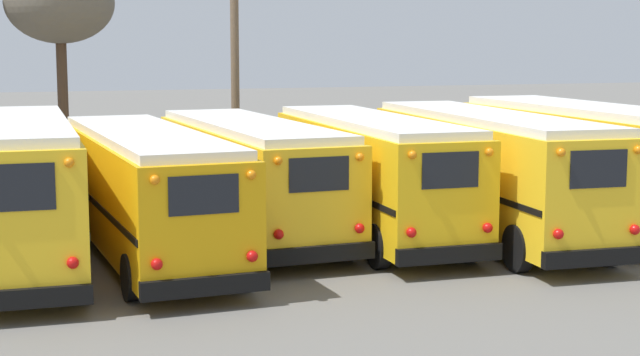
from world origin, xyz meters
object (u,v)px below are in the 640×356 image
at_px(utility_pole, 235,46).
at_px(school_bus_3, 371,172).
at_px(school_bus_0, 16,188).
at_px(school_bus_1, 146,188).
at_px(school_bus_5, 579,161).
at_px(school_bus_4, 487,169).
at_px(bare_tree_0, 60,4).
at_px(school_bus_2, 250,173).

bearing_deg(utility_pole, school_bus_3, -83.00).
bearing_deg(school_bus_3, school_bus_0, -175.17).
height_order(school_bus_3, utility_pole, utility_pole).
distance_m(school_bus_1, school_bus_5, 11.71).
xyz_separation_m(school_bus_0, school_bus_4, (11.71, -0.06, -0.04)).
distance_m(school_bus_5, bare_tree_0, 18.10).
distance_m(school_bus_3, utility_pole, 10.20).
relative_size(school_bus_1, utility_pole, 1.14).
height_order(school_bus_1, school_bus_5, school_bus_5).
bearing_deg(utility_pole, bare_tree_0, 161.17).
height_order(school_bus_0, utility_pole, utility_pole).
height_order(school_bus_0, school_bus_3, school_bus_0).
distance_m(school_bus_3, school_bus_5, 5.89).
bearing_deg(school_bus_0, bare_tree_0, 80.86).
distance_m(school_bus_2, school_bus_5, 8.95).
distance_m(school_bus_1, bare_tree_0, 12.94).
relative_size(school_bus_4, bare_tree_0, 1.42).
xyz_separation_m(school_bus_1, bare_tree_0, (-0.95, 12.04, 4.66)).
xyz_separation_m(school_bus_4, utility_pole, (-4.11, 10.43, 3.11)).
bearing_deg(school_bus_2, utility_pole, 78.41).
distance_m(utility_pole, bare_tree_0, 6.11).
relative_size(school_bus_1, school_bus_4, 0.98).
bearing_deg(school_bus_3, bare_tree_0, 120.53).
relative_size(school_bus_0, bare_tree_0, 1.28).
xyz_separation_m(school_bus_3, utility_pole, (-1.18, 9.63, 3.17)).
bearing_deg(school_bus_4, school_bus_3, 164.64).
xyz_separation_m(school_bus_0, school_bus_3, (8.78, 0.74, -0.09)).
relative_size(school_bus_1, school_bus_2, 1.05).
height_order(school_bus_0, school_bus_4, school_bus_0).
relative_size(school_bus_1, school_bus_3, 1.09).
distance_m(school_bus_0, school_bus_1, 2.94).
distance_m(school_bus_1, utility_pole, 11.61).
relative_size(school_bus_0, school_bus_5, 1.05).
relative_size(school_bus_0, school_bus_3, 1.00).
relative_size(school_bus_2, school_bus_3, 1.03).
xyz_separation_m(school_bus_3, bare_tree_0, (-6.81, 11.54, 4.58)).
bearing_deg(utility_pole, school_bus_5, -55.46).
xyz_separation_m(school_bus_1, school_bus_2, (2.93, 1.61, 0.02)).
distance_m(school_bus_1, school_bus_3, 5.88).
bearing_deg(school_bus_5, school_bus_0, -179.44).
height_order(school_bus_4, bare_tree_0, bare_tree_0).
distance_m(school_bus_2, utility_pole, 9.27).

